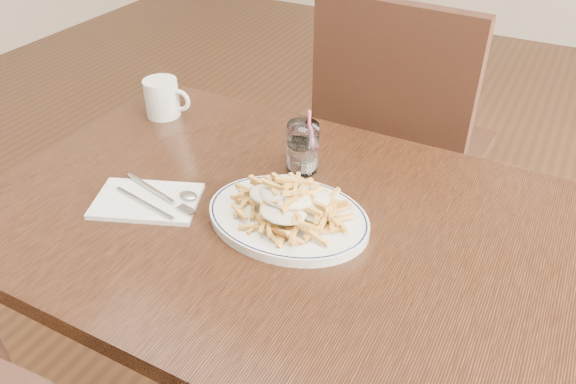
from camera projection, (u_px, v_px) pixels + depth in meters
The scene contains 8 objects.
table at pixel (282, 246), 1.15m from camera, with size 1.20×0.80×0.75m.
chair_far at pixel (398, 136), 1.73m from camera, with size 0.49×0.49×1.01m.
fries_plate at pixel (288, 217), 1.08m from camera, with size 0.37×0.34×0.02m.
loaded_fries at pixel (288, 199), 1.05m from camera, with size 0.23×0.19×0.06m.
napkin at pixel (147, 201), 1.13m from camera, with size 0.21×0.13×0.01m, color white.
cutlery at pixel (148, 196), 1.13m from camera, with size 0.21×0.10×0.01m.
water_glass at pixel (303, 150), 1.21m from camera, with size 0.07×0.07×0.15m.
coffee_mug at pixel (163, 98), 1.42m from camera, with size 0.12×0.09×0.10m.
Camera 1 is at (0.42, -0.77, 1.42)m, focal length 35.00 mm.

